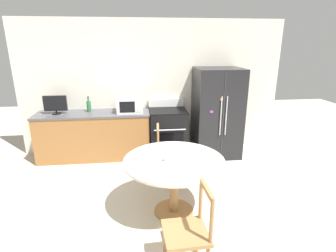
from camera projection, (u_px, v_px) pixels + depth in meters
ground_plane at (168, 230)px, 3.15m from camera, size 14.00×14.00×0.00m
back_wall at (153, 87)px, 5.26m from camera, size 5.20×0.10×2.60m
kitchen_counter at (95, 135)px, 5.05m from camera, size 2.11×0.64×0.90m
refrigerator at (217, 113)px, 5.10m from camera, size 0.87×0.80×1.71m
oven_range at (168, 132)px, 5.18m from camera, size 0.71×0.68×1.08m
microwave at (130, 104)px, 4.94m from camera, size 0.48×0.40×0.29m
countertop_tv at (55, 104)px, 4.78m from camera, size 0.41×0.16×0.34m
counter_bottle at (89, 106)px, 4.96m from camera, size 0.08×0.08×0.29m
dining_table at (174, 169)px, 3.31m from camera, size 1.27×1.27×0.76m
dining_chair_near at (189, 232)px, 2.49m from camera, size 0.44×0.44×0.90m
dining_chair_far at (168, 153)px, 4.26m from camera, size 0.45×0.45×0.90m
candle_glass at (167, 158)px, 3.21m from camera, size 0.08×0.08×0.09m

